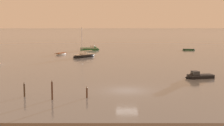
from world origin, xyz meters
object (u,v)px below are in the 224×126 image
object	(u,v)px
rowboat_moored_2	(189,50)
motorboat_moored_6	(197,77)
mooring_post_right	(53,91)
motorboat_moored_0	(92,49)
rowboat_moored_0	(62,54)
mooring_post_left	(87,92)
mooring_post_near	(25,90)
sailboat_moored_0	(85,56)

from	to	relation	value
rowboat_moored_2	motorboat_moored_6	bearing A→B (deg)	85.42
motorboat_moored_6	mooring_post_right	distance (m)	21.91
motorboat_moored_0	rowboat_moored_0	bearing A→B (deg)	-118.23
motorboat_moored_0	motorboat_moored_6	distance (m)	49.64
rowboat_moored_2	mooring_post_right	xyz separation A→B (m)	(-27.96, -58.33, 0.77)
rowboat_moored_2	mooring_post_left	world-z (taller)	mooring_post_left
rowboat_moored_2	mooring_post_right	world-z (taller)	mooring_post_right
rowboat_moored_2	mooring_post_near	distance (m)	64.99
motorboat_moored_0	mooring_post_near	world-z (taller)	mooring_post_near
rowboat_moored_0	rowboat_moored_2	world-z (taller)	rowboat_moored_0
mooring_post_left	mooring_post_near	bearing A→B (deg)	175.94
sailboat_moored_0	mooring_post_near	distance (m)	38.88
sailboat_moored_0	mooring_post_near	size ratio (longest dim) A/B	4.28
motorboat_moored_0	mooring_post_right	bearing A→B (deg)	-90.43
rowboat_moored_0	mooring_post_near	distance (m)	44.92
sailboat_moored_0	mooring_post_right	distance (m)	40.08
mooring_post_near	mooring_post_left	bearing A→B (deg)	-4.06
motorboat_moored_6	rowboat_moored_2	xyz separation A→B (m)	(9.92, 45.92, -0.09)
rowboat_moored_0	mooring_post_near	world-z (taller)	mooring_post_near
rowboat_moored_0	mooring_post_left	bearing A→B (deg)	37.20
motorboat_moored_6	mooring_post_near	world-z (taller)	mooring_post_near
rowboat_moored_0	mooring_post_right	bearing A→B (deg)	32.78
rowboat_moored_0	mooring_post_right	world-z (taller)	mooring_post_right
sailboat_moored_0	mooring_post_near	bearing A→B (deg)	38.22
motorboat_moored_0	mooring_post_left	world-z (taller)	motorboat_moored_0
mooring_post_left	mooring_post_right	world-z (taller)	mooring_post_right
rowboat_moored_2	mooring_post_near	size ratio (longest dim) A/B	2.22
sailboat_moored_0	motorboat_moored_6	world-z (taller)	sailboat_moored_0
mooring_post_near	mooring_post_right	xyz separation A→B (m)	(3.20, -1.30, 0.20)
mooring_post_left	mooring_post_right	xyz separation A→B (m)	(-3.49, -0.83, 0.35)
sailboat_moored_0	mooring_post_left	size ratio (longest dim) A/B	5.46
motorboat_moored_6	motorboat_moored_0	bearing A→B (deg)	-80.99
rowboat_moored_2	mooring_post_near	bearing A→B (deg)	68.95
rowboat_moored_0	mooring_post_left	xyz separation A→B (m)	(9.94, -45.27, 0.40)
motorboat_moored_0	mooring_post_right	size ratio (longest dim) A/B	2.55
rowboat_moored_0	rowboat_moored_2	distance (m)	36.52
mooring_post_near	mooring_post_left	size ratio (longest dim) A/B	1.28
mooring_post_near	mooring_post_left	distance (m)	6.71
sailboat_moored_0	rowboat_moored_0	world-z (taller)	sailboat_moored_0
motorboat_moored_6	mooring_post_near	bearing A→B (deg)	15.68
motorboat_moored_0	motorboat_moored_6	world-z (taller)	motorboat_moored_0
sailboat_moored_0	mooring_post_right	xyz separation A→B (m)	(0.27, -40.07, 0.61)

